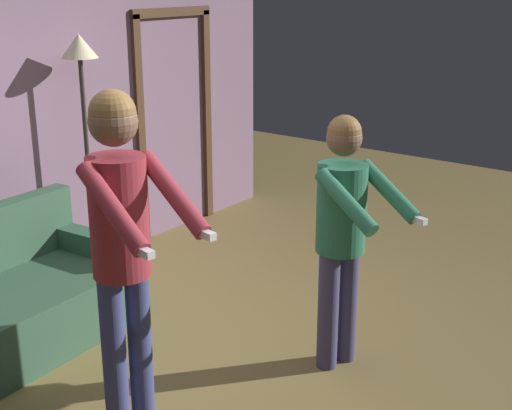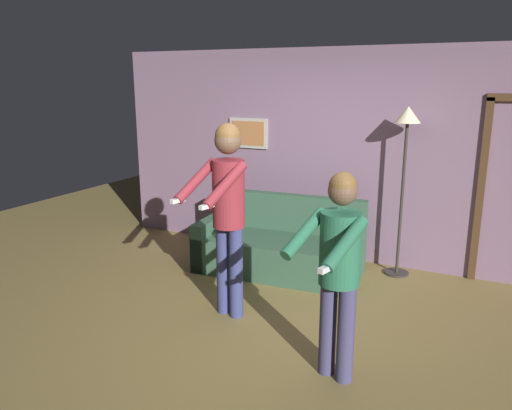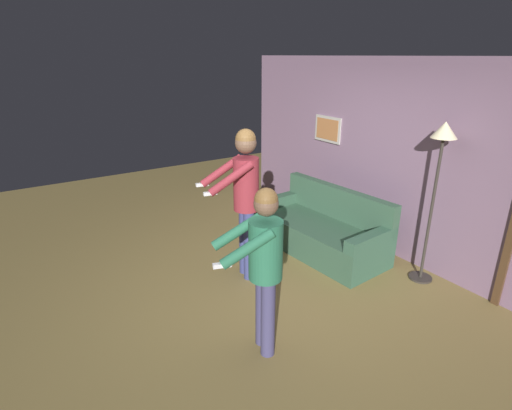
% 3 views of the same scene
% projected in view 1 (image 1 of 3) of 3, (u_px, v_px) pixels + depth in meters
% --- Properties ---
extents(ground_plane, '(12.00, 12.00, 0.00)m').
position_uv_depth(ground_plane, '(202.00, 384.00, 4.31)').
color(ground_plane, olive).
extents(torchiere_lamp, '(0.28, 0.28, 1.94)m').
position_uv_depth(torchiere_lamp, '(82.00, 87.00, 5.44)').
color(torchiere_lamp, '#332D28').
rests_on(torchiere_lamp, ground_plane).
extents(person_standing_left, '(0.52, 0.73, 1.85)m').
position_uv_depth(person_standing_left, '(122.00, 230.00, 3.59)').
color(person_standing_left, navy).
rests_on(person_standing_left, ground_plane).
extents(person_standing_right, '(0.54, 0.68, 1.60)m').
position_uv_depth(person_standing_right, '(343.00, 222.00, 4.25)').
color(person_standing_right, '#413D65').
rests_on(person_standing_right, ground_plane).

